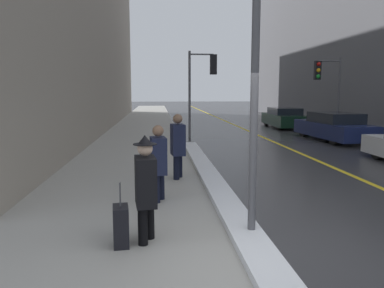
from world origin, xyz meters
The scene contains 13 objects.
ground_plane centered at (0.00, 0.00, 0.00)m, with size 160.00×160.00×0.00m, color #2D2D30.
sidewalk_slab centered at (-2.00, 15.00, 0.01)m, with size 4.00×80.00×0.01m.
road_centre_stripe centered at (4.00, 15.00, 0.00)m, with size 0.16×80.00×0.00m.
snow_bank_curb centered at (0.16, 5.17, 0.06)m, with size 0.52×11.92×0.13m.
lamp_post centered at (0.25, 1.06, 3.04)m, with size 0.28×0.28×5.10m.
traffic_light_near centered at (0.98, 12.95, 2.94)m, with size 1.31×0.32×4.06m.
traffic_light_far centered at (6.95, 13.23, 2.77)m, with size 1.31×0.32×3.84m.
pedestrian_with_shoulder_bag centered at (-1.36, 1.01, 0.88)m, with size 0.34×0.72×1.61m.
pedestrian_nearside centered at (-1.17, 3.08, 0.87)m, with size 0.35×0.54×1.57m.
pedestrian_trailing centered at (-0.66, 5.06, 0.93)m, with size 0.38×0.57×1.67m.
parked_car_navy centered at (6.90, 12.07, 0.61)m, with size 2.03×4.78×1.28m.
parked_car_dark_green centered at (6.71, 18.35, 0.59)m, with size 1.85×4.50×1.23m.
rolling_suitcase centered at (-1.72, 0.89, 0.30)m, with size 0.26×0.38×0.95m.
Camera 1 is at (-1.18, -4.37, 2.23)m, focal length 35.00 mm.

